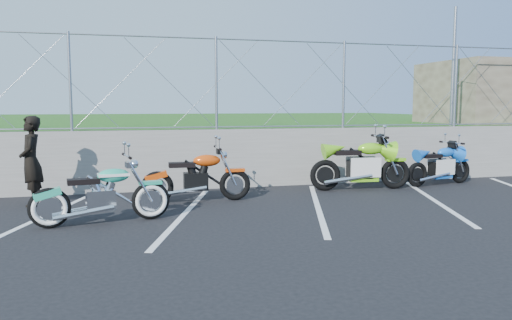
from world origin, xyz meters
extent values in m
plane|color=black|center=(0.00, 0.00, 0.00)|extent=(90.00, 90.00, 0.00)
cube|color=slate|center=(0.00, 3.50, 0.65)|extent=(30.00, 0.22, 1.30)
cube|color=#1C4A13|center=(0.00, 13.50, 0.65)|extent=(30.00, 20.00, 1.30)
cylinder|color=gray|center=(0.00, 3.50, 3.25)|extent=(28.00, 0.03, 0.03)
cylinder|color=gray|center=(0.00, 3.50, 1.35)|extent=(28.00, 0.03, 0.03)
cylinder|color=gray|center=(7.20, 3.90, 2.80)|extent=(0.08, 0.08, 3.00)
cube|color=silver|center=(-2.40, 1.00, 0.00)|extent=(1.49, 4.31, 0.01)
cube|color=silver|center=(0.00, 1.00, 0.00)|extent=(1.49, 4.31, 0.01)
cube|color=silver|center=(2.40, 1.00, 0.00)|extent=(1.49, 4.31, 0.01)
cube|color=silver|center=(4.80, 1.00, 0.00)|extent=(1.49, 4.31, 0.01)
torus|color=black|center=(-2.06, 0.50, 0.31)|extent=(0.62, 0.20, 0.61)
torus|color=black|center=(-0.57, 0.74, 0.31)|extent=(0.62, 0.20, 0.61)
cube|color=silver|center=(-1.33, 0.61, 0.37)|extent=(0.46, 0.32, 0.32)
ellipsoid|color=#2CB18B|center=(-1.13, 0.65, 0.74)|extent=(0.52, 0.30, 0.22)
cube|color=black|center=(-1.57, 0.58, 0.68)|extent=(0.49, 0.29, 0.08)
cube|color=#2CB18B|center=(-0.57, 0.74, 0.60)|extent=(0.37, 0.19, 0.06)
cylinder|color=silver|center=(-0.93, 0.68, 1.04)|extent=(0.13, 0.67, 0.03)
torus|color=black|center=(-0.39, 2.02, 0.30)|extent=(0.61, 0.13, 0.61)
torus|color=black|center=(1.08, 1.98, 0.30)|extent=(0.61, 0.13, 0.61)
cube|color=black|center=(0.32, 2.00, 0.39)|extent=(0.46, 0.29, 0.33)
ellipsoid|color=#D2430C|center=(0.54, 1.99, 0.78)|extent=(0.52, 0.25, 0.23)
cube|color=black|center=(0.07, 2.01, 0.72)|extent=(0.50, 0.25, 0.09)
cube|color=#D2430C|center=(1.08, 1.98, 0.59)|extent=(0.38, 0.16, 0.06)
cylinder|color=silver|center=(0.75, 1.99, 1.02)|extent=(0.05, 0.71, 0.03)
torus|color=black|center=(3.17, 2.53, 0.34)|extent=(0.68, 0.19, 0.67)
torus|color=black|center=(4.75, 2.38, 0.34)|extent=(0.68, 0.19, 0.67)
cube|color=black|center=(3.94, 2.46, 0.45)|extent=(0.54, 0.36, 0.38)
ellipsoid|color=#70C819|center=(4.18, 2.44, 0.89)|extent=(0.61, 0.33, 0.26)
cube|color=black|center=(3.65, 2.49, 0.82)|extent=(0.58, 0.32, 0.10)
cube|color=#70C819|center=(4.75, 2.38, 0.65)|extent=(0.44, 0.21, 0.07)
cylinder|color=silver|center=(4.38, 2.42, 1.15)|extent=(0.11, 0.80, 0.03)
torus|color=black|center=(5.36, 2.47, 0.28)|extent=(0.57, 0.21, 0.56)
torus|color=black|center=(6.66, 2.73, 0.28)|extent=(0.57, 0.21, 0.56)
cube|color=black|center=(5.99, 2.60, 0.37)|extent=(0.47, 0.34, 0.32)
ellipsoid|color=blue|center=(6.19, 2.64, 0.75)|extent=(0.53, 0.32, 0.22)
cube|color=black|center=(5.75, 2.55, 0.68)|extent=(0.50, 0.31, 0.08)
cube|color=blue|center=(6.66, 2.73, 0.54)|extent=(0.37, 0.20, 0.06)
cylinder|color=silver|center=(6.35, 2.67, 0.96)|extent=(0.15, 0.67, 0.03)
imported|color=black|center=(-2.61, 2.40, 0.82)|extent=(0.46, 0.64, 1.64)
camera|label=1|loc=(-0.91, -7.32, 1.83)|focal=35.00mm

